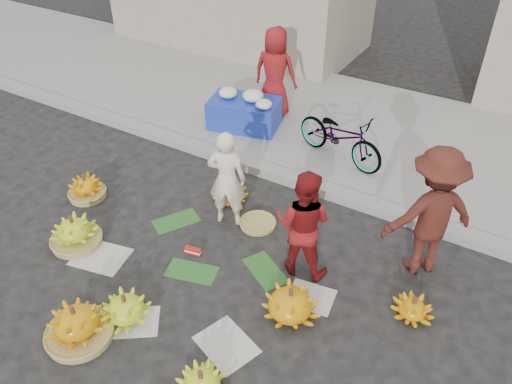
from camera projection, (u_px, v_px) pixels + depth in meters
The scene contains 22 objects.
ground at pixel (207, 265), 6.49m from camera, with size 80.00×80.00×0.00m, color black.
curb at pixel (287, 177), 7.97m from camera, with size 40.00×0.25×0.15m, color gray.
sidewalk at pixel (339, 124), 9.42m from camera, with size 40.00×4.00×0.12m, color gray.
newspaper_scatter at pixel (168, 306), 5.94m from camera, with size 3.20×1.80×0.00m, color beige, non-canonical shape.
banana_leaves at pixel (210, 253), 6.67m from camera, with size 2.00×1.00×0.00m, color #1C511B, non-canonical shape.
banana_bunch_0 at pixel (74, 232), 6.72m from camera, with size 0.76×0.76×0.46m.
banana_bunch_1 at pixel (126, 308), 5.71m from camera, with size 0.69×0.69×0.37m.
banana_bunch_2 at pixel (77, 324), 5.46m from camera, with size 0.78×0.78×0.49m.
banana_bunch_3 at pixel (201, 383), 4.96m from camera, with size 0.56×0.56×0.34m.
banana_bunch_4 at pixel (290, 303), 5.72m from camera, with size 0.85×0.85×0.43m.
banana_bunch_5 at pixel (413, 308), 5.76m from camera, with size 0.49×0.49×0.30m.
banana_bunch_6 at pixel (86, 188), 7.59m from camera, with size 0.57×0.57×0.40m.
banana_bunch_7 at pixel (230, 192), 7.52m from camera, with size 0.58×0.58×0.35m.
basket_spare at pixel (258, 224), 7.12m from camera, with size 0.50×0.50×0.06m, color olive.
incense_stack at pixel (193, 251), 6.63m from camera, with size 0.22×0.07×0.09m, color red.
vendor_cream at pixel (227, 179), 6.79m from camera, with size 0.53×0.35×1.46m, color #EDE2C7.
vendor_red at pixel (303, 224), 6.01m from camera, with size 0.72×0.56×1.48m, color maroon.
man_striped at pixel (431, 213), 5.95m from camera, with size 1.14×0.66×1.77m, color maroon.
flower_table at pixel (245, 111), 9.06m from camera, with size 1.38×1.04×0.72m.
grey_bucket at pixel (215, 109), 9.37m from camera, with size 0.33×0.33×0.37m, color gray.
flower_vendor at pixel (275, 72), 9.14m from camera, with size 0.82×0.53×1.67m, color maroon.
bicycle at pixel (340, 136), 8.07m from camera, with size 1.66×0.58×0.87m, color gray.
Camera 1 is at (2.93, -3.66, 4.63)m, focal length 35.00 mm.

